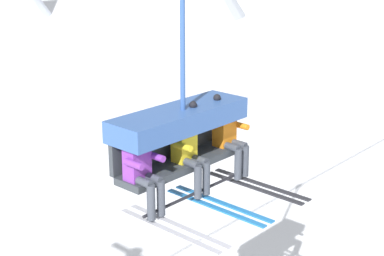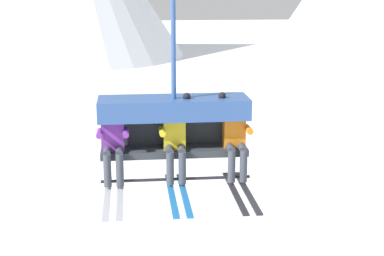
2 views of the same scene
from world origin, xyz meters
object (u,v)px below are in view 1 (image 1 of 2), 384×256
(skier_purple, at_px, (144,170))
(skier_yellow, at_px, (191,150))
(skier_orange, at_px, (231,135))
(chairlift_chair, at_px, (179,126))

(skier_purple, bearing_deg, skier_yellow, 0.44)
(skier_purple, bearing_deg, skier_orange, 0.22)
(chairlift_chair, xyz_separation_m, skier_yellow, (0.00, -0.21, -0.31))
(skier_yellow, xyz_separation_m, skier_orange, (0.89, 0.00, 0.00))
(chairlift_chair, bearing_deg, skier_yellow, -89.11)
(skier_purple, distance_m, skier_yellow, 0.90)
(skier_purple, xyz_separation_m, skier_orange, (1.79, 0.01, 0.02))
(skier_yellow, relative_size, skier_orange, 1.00)
(chairlift_chair, relative_size, skier_purple, 2.38)
(skier_purple, distance_m, skier_orange, 1.79)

